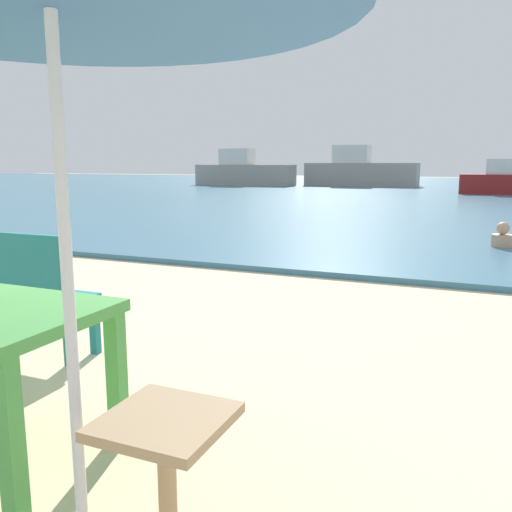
{
  "coord_description": "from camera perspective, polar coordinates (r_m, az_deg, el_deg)",
  "views": [
    {
      "loc": [
        1.46,
        -1.44,
        1.44
      ],
      "look_at": [
        -0.43,
        3.0,
        0.6
      ],
      "focal_mm": 37.2,
      "sensor_mm": 36.0,
      "label": 1
    }
  ],
  "objects": [
    {
      "name": "boat_sailboat",
      "position": [
        26.44,
        25.62,
        7.22
      ],
      "size": [
        4.3,
        1.17,
        1.56
      ],
      "color": "maroon",
      "rests_on": "sea_water"
    },
    {
      "name": "bench_teal_center",
      "position": [
        4.42,
        -24.42,
        -2.78
      ],
      "size": [
        1.2,
        0.37,
        0.95
      ],
      "color": "#237275",
      "rests_on": "ground_plane"
    },
    {
      "name": "boat_tanker",
      "position": [
        33.69,
        11.08,
        8.93
      ],
      "size": [
        6.8,
        1.85,
        2.47
      ],
      "color": "gray",
      "rests_on": "sea_water"
    },
    {
      "name": "side_table_wood",
      "position": [
        2.13,
        -9.58,
        -21.11
      ],
      "size": [
        0.44,
        0.44,
        0.54
      ],
      "color": "tan",
      "rests_on": "ground_plane"
    },
    {
      "name": "boat_fishing_trawler",
      "position": [
        34.05,
        -1.31,
        9.01
      ],
      "size": [
        6.29,
        1.71,
        2.29
      ],
      "color": "gray",
      "rests_on": "sea_water"
    },
    {
      "name": "swimmer_person",
      "position": [
        9.71,
        24.96,
        1.86
      ],
      "size": [
        0.34,
        0.34,
        0.41
      ],
      "color": "tan",
      "rests_on": "sea_water"
    },
    {
      "name": "sea_water",
      "position": [
        31.5,
        20.61,
        6.74
      ],
      "size": [
        120.0,
        50.0,
        0.08
      ],
      "primitive_type": "cube",
      "color": "#386B84",
      "rests_on": "ground_plane"
    }
  ]
}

